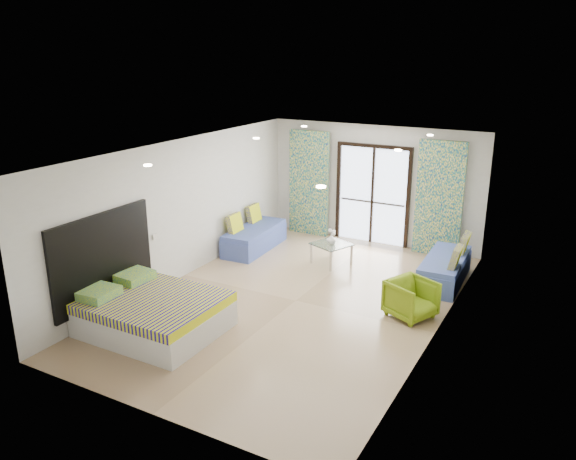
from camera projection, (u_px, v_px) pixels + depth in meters
The scene contains 24 objects.
floor at pixel (296, 301), 10.03m from camera, with size 5.00×7.50×0.01m, color #9B7D5C, non-canonical shape.
ceiling at pixel (297, 151), 9.20m from camera, with size 5.00×7.50×0.01m, color silver, non-canonical shape.
wall_back at pixel (373, 185), 12.74m from camera, with size 5.00×0.01×2.70m, color silver, non-canonical shape.
wall_front at pixel (144, 315), 6.48m from camera, with size 5.00×0.01×2.70m, color silver, non-canonical shape.
wall_left at pixel (181, 210), 10.76m from camera, with size 0.01×7.50×2.70m, color silver, non-canonical shape.
wall_right at pixel (442, 253), 8.47m from camera, with size 0.01×7.50×2.70m, color silver, non-canonical shape.
balcony_door at pixel (373, 189), 12.75m from camera, with size 1.76×0.08×2.28m.
balcony_rail at pixel (372, 202), 12.85m from camera, with size 1.52×0.03×0.04m, color #595451.
curtain_left at pixel (309, 183), 13.33m from camera, with size 1.00×0.10×2.50m, color silver.
curtain_right at pixel (439, 199), 11.91m from camera, with size 1.00×0.10×2.50m, color silver.
downlight_a at pixel (148, 165), 8.18m from camera, with size 0.12×0.12×0.02m, color #FFE0B2.
downlight_b at pixel (321, 187), 6.90m from camera, with size 0.12×0.12×0.02m, color #FFE0B2.
downlight_c at pixel (256, 138), 10.69m from camera, with size 0.12×0.12×0.02m, color #FFE0B2.
downlight_d at pixel (398, 150), 9.40m from camera, with size 0.12×0.12×0.02m, color #FFE0B2.
downlight_e at pixel (304, 126), 12.35m from camera, with size 0.12×0.12×0.02m, color #FFE0B2.
downlight_f at pixel (430, 135), 11.07m from camera, with size 0.12×0.12×0.02m, color #FFE0B2.
headboard at pixel (103, 258), 9.11m from camera, with size 0.06×2.10×1.50m, color black.
switch_plate at pixel (155, 237), 10.16m from camera, with size 0.02×0.10×0.10m, color silver.
bed at pixel (153, 313), 8.89m from camera, with size 2.06×1.68×0.71m.
daybed_left at pixel (254, 237), 12.56m from camera, with size 0.81×1.86×0.90m.
daybed_right at pixel (445, 268), 10.76m from camera, with size 0.78×1.84×0.90m.
coffee_table at pixel (331, 246), 11.63m from camera, with size 0.89×0.89×0.78m.
vase at pixel (331, 239), 11.57m from camera, with size 0.20×0.21×0.20m, color white.
armchair at pixel (411, 297), 9.32m from camera, with size 0.69×0.65×0.71m, color olive.
Camera 1 is at (4.28, -8.10, 4.27)m, focal length 35.00 mm.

